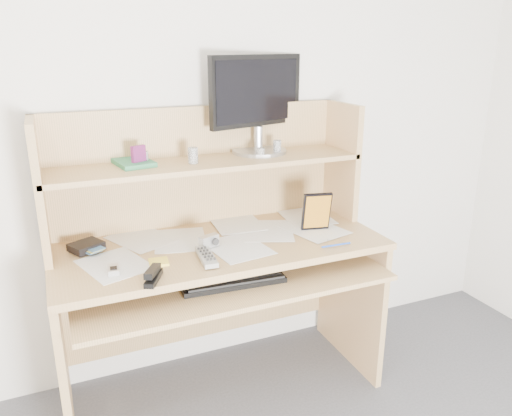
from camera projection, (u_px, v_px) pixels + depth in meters
name	position (u px, v px, depth m)	size (l,w,h in m)	color
back_wall	(195.00, 117.00, 2.27)	(3.60, 0.04, 2.50)	silver
desk	(215.00, 248.00, 2.23)	(1.40, 0.70, 1.30)	tan
paper_clutter	(220.00, 242.00, 2.14)	(1.32, 0.54, 0.01)	silver
keyboard	(232.00, 279.00, 2.01)	(0.43, 0.18, 0.03)	black
tv_remote	(206.00, 257.00, 1.97)	(0.05, 0.19, 0.02)	gray
flip_phone	(113.00, 269.00, 1.86)	(0.04, 0.08, 0.02)	#BABABC
stapler	(153.00, 274.00, 1.79)	(0.04, 0.14, 0.04)	black
wallet	(86.00, 246.00, 2.05)	(0.12, 0.10, 0.03)	black
sticky_note_pad	(159.00, 262.00, 1.95)	(0.07, 0.07, 0.01)	yellow
digital_camera	(209.00, 241.00, 2.08)	(0.08, 0.03, 0.05)	#A9A9AB
game_case	(316.00, 211.00, 2.25)	(0.13, 0.01, 0.18)	black
blue_pen	(336.00, 245.00, 2.10)	(0.01, 0.01, 0.13)	#1843B5
card_box	(139.00, 156.00, 2.06)	(0.06, 0.02, 0.09)	maroon
shelf_book	(134.00, 163.00, 2.09)	(0.14, 0.19, 0.02)	#337F44
chip_stack_a	(144.00, 158.00, 2.10)	(0.04, 0.04, 0.06)	black
chip_stack_b	(193.00, 155.00, 2.11)	(0.04, 0.04, 0.07)	silver
chip_stack_c	(260.00, 153.00, 2.22)	(0.04, 0.04, 0.04)	black
chip_stack_d	(277.00, 147.00, 2.29)	(0.04, 0.04, 0.06)	silver
monitor	(257.00, 101.00, 2.28)	(0.50, 0.25, 0.44)	#A5A6AA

